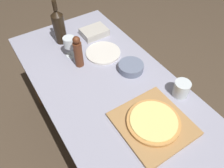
% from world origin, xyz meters
% --- Properties ---
extents(ground_plane, '(12.00, 12.00, 0.00)m').
position_xyz_m(ground_plane, '(0.00, 0.00, 0.00)').
color(ground_plane, '#4C3D2D').
extents(dining_table, '(0.74, 1.58, 0.74)m').
position_xyz_m(dining_table, '(0.00, 0.00, 0.64)').
color(dining_table, '#9393A8').
rests_on(dining_table, ground_plane).
extents(cutting_board, '(0.33, 0.35, 0.02)m').
position_xyz_m(cutting_board, '(0.04, -0.30, 0.74)').
color(cutting_board, '#A87A47').
rests_on(cutting_board, dining_table).
extents(pizza, '(0.26, 0.26, 0.02)m').
position_xyz_m(pizza, '(0.04, -0.30, 0.77)').
color(pizza, '#C68947').
rests_on(pizza, cutting_board).
extents(wine_bottle, '(0.08, 0.08, 0.30)m').
position_xyz_m(wine_bottle, '(-0.06, 0.56, 0.86)').
color(wine_bottle, black).
rests_on(wine_bottle, dining_table).
extents(pepper_mill, '(0.05, 0.05, 0.21)m').
position_xyz_m(pepper_mill, '(-0.06, 0.28, 0.84)').
color(pepper_mill, '#5B2D19').
rests_on(pepper_mill, dining_table).
extents(wine_glass, '(0.07, 0.07, 0.14)m').
position_xyz_m(wine_glass, '(-0.07, 0.39, 0.83)').
color(wine_glass, silver).
rests_on(wine_glass, dining_table).
extents(small_bowl, '(0.15, 0.15, 0.05)m').
position_xyz_m(small_bowl, '(0.18, 0.07, 0.76)').
color(small_bowl, slate).
rests_on(small_bowl, dining_table).
extents(drinking_tumbler, '(0.09, 0.09, 0.09)m').
position_xyz_m(drinking_tumbler, '(0.29, -0.23, 0.78)').
color(drinking_tumbler, silver).
rests_on(drinking_tumbler, dining_table).
extents(dinner_plate, '(0.23, 0.23, 0.01)m').
position_xyz_m(dinner_plate, '(0.12, 0.29, 0.74)').
color(dinner_plate, silver).
rests_on(dinner_plate, dining_table).
extents(food_container, '(0.18, 0.14, 0.05)m').
position_xyz_m(food_container, '(0.17, 0.50, 0.76)').
color(food_container, '#BCB7AD').
rests_on(food_container, dining_table).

